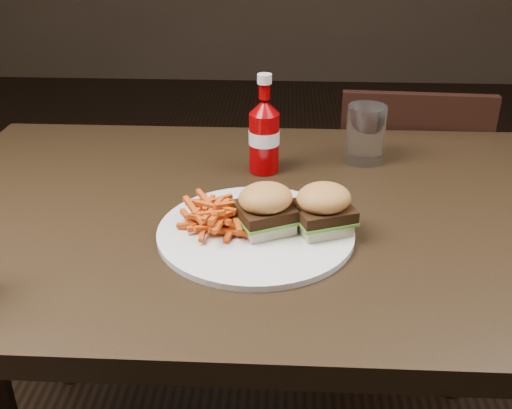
{
  "coord_description": "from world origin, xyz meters",
  "views": [
    {
      "loc": [
        0.06,
        -0.94,
        1.24
      ],
      "look_at": [
        0.02,
        -0.09,
        0.8
      ],
      "focal_mm": 42.0,
      "sensor_mm": 36.0,
      "label": 1
    }
  ],
  "objects_px": {
    "dining_table": "(250,216)",
    "tumbler": "(365,135)",
    "ketchup_bottle": "(264,143)",
    "plate": "(256,232)",
    "chair_far": "(395,212)"
  },
  "relations": [
    {
      "from": "plate",
      "to": "dining_table",
      "type": "bearing_deg",
      "value": 98.98
    },
    {
      "from": "ketchup_bottle",
      "to": "dining_table",
      "type": "bearing_deg",
      "value": -97.06
    },
    {
      "from": "dining_table",
      "to": "ketchup_bottle",
      "type": "bearing_deg",
      "value": 82.94
    },
    {
      "from": "plate",
      "to": "tumbler",
      "type": "relative_size",
      "value": 2.56
    },
    {
      "from": "chair_far",
      "to": "dining_table",
      "type": "bearing_deg",
      "value": 60.74
    },
    {
      "from": "ketchup_bottle",
      "to": "tumbler",
      "type": "height_order",
      "value": "ketchup_bottle"
    },
    {
      "from": "chair_far",
      "to": "ketchup_bottle",
      "type": "height_order",
      "value": "ketchup_bottle"
    },
    {
      "from": "chair_far",
      "to": "tumbler",
      "type": "relative_size",
      "value": 3.03
    },
    {
      "from": "dining_table",
      "to": "tumbler",
      "type": "height_order",
      "value": "tumbler"
    },
    {
      "from": "chair_far",
      "to": "plate",
      "type": "distance_m",
      "value": 0.85
    },
    {
      "from": "plate",
      "to": "tumbler",
      "type": "xyz_separation_m",
      "value": [
        0.21,
        0.32,
        0.05
      ]
    },
    {
      "from": "ketchup_bottle",
      "to": "tumbler",
      "type": "xyz_separation_m",
      "value": [
        0.2,
        0.06,
        -0.01
      ]
    },
    {
      "from": "plate",
      "to": "ketchup_bottle",
      "type": "xyz_separation_m",
      "value": [
        0.0,
        0.25,
        0.06
      ]
    },
    {
      "from": "dining_table",
      "to": "plate",
      "type": "distance_m",
      "value": 0.1
    },
    {
      "from": "tumbler",
      "to": "dining_table",
      "type": "bearing_deg",
      "value": -135.71
    }
  ]
}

